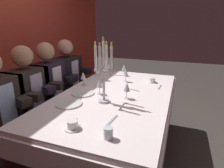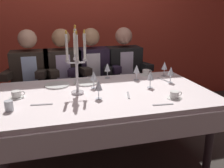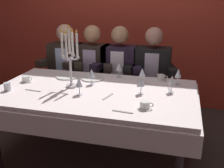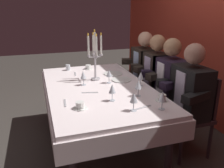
{
  "view_description": "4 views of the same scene",
  "coord_description": "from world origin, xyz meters",
  "px_view_note": "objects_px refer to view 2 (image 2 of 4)",
  "views": [
    {
      "loc": [
        -1.76,
        -0.6,
        1.45
      ],
      "look_at": [
        0.13,
        0.08,
        0.8
      ],
      "focal_mm": 30.34,
      "sensor_mm": 36.0,
      "label": 1
    },
    {
      "loc": [
        -0.49,
        -2.07,
        1.48
      ],
      "look_at": [
        0.08,
        0.04,
        0.8
      ],
      "focal_mm": 40.15,
      "sensor_mm": 36.0,
      "label": 2
    },
    {
      "loc": [
        0.78,
        -2.27,
        1.62
      ],
      "look_at": [
        0.16,
        0.07,
        0.79
      ],
      "focal_mm": 43.11,
      "sensor_mm": 36.0,
      "label": 3
    },
    {
      "loc": [
        2.39,
        -0.62,
        1.59
      ],
      "look_at": [
        0.13,
        0.12,
        0.79
      ],
      "focal_mm": 37.7,
      "sensor_mm": 36.0,
      "label": 4
    }
  ],
  "objects_px": {
    "seated_diner_0": "(31,73)",
    "wine_glass_0": "(171,72)",
    "water_tumbler_0": "(9,106)",
    "wine_glass_5": "(99,85)",
    "dinner_plate_0": "(86,83)",
    "dinner_plate_1": "(57,85)",
    "wine_glass_4": "(94,76)",
    "coffee_cup_0": "(174,95)",
    "seated_diner_3": "(123,68)",
    "seated_diner_2": "(91,70)",
    "wine_glass_2": "(107,68)",
    "wine_glass_3": "(137,69)",
    "wine_glass_1": "(164,66)",
    "coffee_cup_2": "(16,95)",
    "wine_glass_6": "(150,76)",
    "seated_diner_1": "(63,71)",
    "candelabra": "(76,62)",
    "coffee_cup_1": "(146,73)",
    "dining_table": "(105,105)"
  },
  "relations": [
    {
      "from": "seated_diner_0",
      "to": "wine_glass_0",
      "type": "bearing_deg",
      "value": -28.9
    },
    {
      "from": "water_tumbler_0",
      "to": "wine_glass_5",
      "type": "bearing_deg",
      "value": 6.26
    },
    {
      "from": "dinner_plate_0",
      "to": "seated_diner_0",
      "type": "relative_size",
      "value": 0.19
    },
    {
      "from": "dinner_plate_1",
      "to": "wine_glass_4",
      "type": "xyz_separation_m",
      "value": [
        0.33,
        -0.16,
        0.11
      ]
    },
    {
      "from": "coffee_cup_0",
      "to": "seated_diner_3",
      "type": "xyz_separation_m",
      "value": [
        -0.08,
        1.19,
        -0.03
      ]
    },
    {
      "from": "wine_glass_0",
      "to": "seated_diner_2",
      "type": "height_order",
      "value": "seated_diner_2"
    },
    {
      "from": "wine_glass_0",
      "to": "wine_glass_2",
      "type": "xyz_separation_m",
      "value": [
        -0.58,
        0.33,
        0.0
      ]
    },
    {
      "from": "wine_glass_3",
      "to": "wine_glass_1",
      "type": "bearing_deg",
      "value": 10.67
    },
    {
      "from": "seated_diner_0",
      "to": "seated_diner_3",
      "type": "height_order",
      "value": "same"
    },
    {
      "from": "dinner_plate_1",
      "to": "coffee_cup_2",
      "type": "distance_m",
      "value": 0.43
    },
    {
      "from": "wine_glass_6",
      "to": "wine_glass_3",
      "type": "bearing_deg",
      "value": 96.99
    },
    {
      "from": "dinner_plate_0",
      "to": "seated_diner_0",
      "type": "distance_m",
      "value": 0.79
    },
    {
      "from": "dinner_plate_1",
      "to": "wine_glass_0",
      "type": "bearing_deg",
      "value": -9.5
    },
    {
      "from": "wine_glass_0",
      "to": "wine_glass_2",
      "type": "height_order",
      "value": "same"
    },
    {
      "from": "dinner_plate_1",
      "to": "seated_diner_3",
      "type": "relative_size",
      "value": 0.19
    },
    {
      "from": "seated_diner_0",
      "to": "seated_diner_2",
      "type": "distance_m",
      "value": 0.72
    },
    {
      "from": "seated_diner_2",
      "to": "seated_diner_0",
      "type": "bearing_deg",
      "value": 180.0
    },
    {
      "from": "wine_glass_0",
      "to": "wine_glass_2",
      "type": "bearing_deg",
      "value": 150.28
    },
    {
      "from": "wine_glass_4",
      "to": "wine_glass_1",
      "type": "bearing_deg",
      "value": 14.47
    },
    {
      "from": "dinner_plate_0",
      "to": "seated_diner_1",
      "type": "distance_m",
      "value": 0.6
    },
    {
      "from": "candelabra",
      "to": "wine_glass_3",
      "type": "bearing_deg",
      "value": 22.31
    },
    {
      "from": "candelabra",
      "to": "wine_glass_3",
      "type": "relative_size",
      "value": 3.64
    },
    {
      "from": "candelabra",
      "to": "seated_diner_1",
      "type": "relative_size",
      "value": 0.48
    },
    {
      "from": "wine_glass_3",
      "to": "coffee_cup_1",
      "type": "distance_m",
      "value": 0.26
    },
    {
      "from": "dinner_plate_0",
      "to": "coffee_cup_0",
      "type": "relative_size",
      "value": 1.79
    },
    {
      "from": "coffee_cup_0",
      "to": "seated_diner_0",
      "type": "relative_size",
      "value": 0.11
    },
    {
      "from": "wine_glass_4",
      "to": "coffee_cup_1",
      "type": "relative_size",
      "value": 1.24
    },
    {
      "from": "candelabra",
      "to": "coffee_cup_2",
      "type": "bearing_deg",
      "value": 177.16
    },
    {
      "from": "candelabra",
      "to": "wine_glass_0",
      "type": "height_order",
      "value": "candelabra"
    },
    {
      "from": "wine_glass_4",
      "to": "water_tumbler_0",
      "type": "height_order",
      "value": "wine_glass_4"
    },
    {
      "from": "dinner_plate_1",
      "to": "water_tumbler_0",
      "type": "height_order",
      "value": "water_tumbler_0"
    },
    {
      "from": "candelabra",
      "to": "seated_diner_2",
      "type": "xyz_separation_m",
      "value": [
        0.28,
        0.86,
        -0.29
      ]
    },
    {
      "from": "seated_diner_1",
      "to": "seated_diner_3",
      "type": "height_order",
      "value": "same"
    },
    {
      "from": "seated_diner_2",
      "to": "coffee_cup_0",
      "type": "bearing_deg",
      "value": -67.79
    },
    {
      "from": "wine_glass_1",
      "to": "seated_diner_3",
      "type": "height_order",
      "value": "seated_diner_3"
    },
    {
      "from": "coffee_cup_1",
      "to": "wine_glass_5",
      "type": "bearing_deg",
      "value": -138.05
    },
    {
      "from": "wine_glass_5",
      "to": "seated_diner_2",
      "type": "height_order",
      "value": "seated_diner_2"
    },
    {
      "from": "coffee_cup_0",
      "to": "dinner_plate_1",
      "type": "bearing_deg",
      "value": 146.85
    },
    {
      "from": "wine_glass_1",
      "to": "seated_diner_1",
      "type": "height_order",
      "value": "seated_diner_1"
    },
    {
      "from": "dinner_plate_0",
      "to": "seated_diner_0",
      "type": "xyz_separation_m",
      "value": [
        -0.55,
        0.57,
        -0.01
      ]
    },
    {
      "from": "dining_table",
      "to": "wine_glass_5",
      "type": "xyz_separation_m",
      "value": [
        -0.09,
        -0.15,
        0.24
      ]
    },
    {
      "from": "wine_glass_5",
      "to": "coffee_cup_2",
      "type": "distance_m",
      "value": 0.7
    },
    {
      "from": "dinner_plate_0",
      "to": "wine_glass_6",
      "type": "height_order",
      "value": "wine_glass_6"
    },
    {
      "from": "dinner_plate_0",
      "to": "wine_glass_4",
      "type": "bearing_deg",
      "value": -73.16
    },
    {
      "from": "wine_glass_1",
      "to": "seated_diner_1",
      "type": "bearing_deg",
      "value": 153.97
    },
    {
      "from": "seated_diner_3",
      "to": "seated_diner_0",
      "type": "bearing_deg",
      "value": 180.0
    },
    {
      "from": "coffee_cup_2",
      "to": "wine_glass_6",
      "type": "bearing_deg",
      "value": -1.82
    },
    {
      "from": "dinner_plate_0",
      "to": "coffee_cup_0",
      "type": "height_order",
      "value": "coffee_cup_0"
    },
    {
      "from": "wine_glass_0",
      "to": "seated_diner_2",
      "type": "distance_m",
      "value": 1.02
    },
    {
      "from": "coffee_cup_2",
      "to": "coffee_cup_0",
      "type": "bearing_deg",
      "value": -15.58
    }
  ]
}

